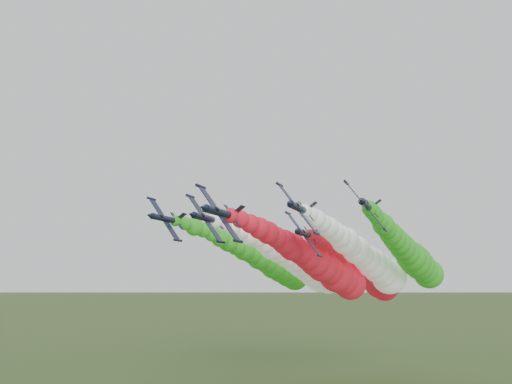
% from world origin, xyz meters
% --- Properties ---
extents(jet_lead, '(15.89, 77.96, 20.33)m').
position_xyz_m(jet_lead, '(11.88, 36.43, 31.66)').
color(jet_lead, black).
rests_on(jet_lead, ground).
extents(jet_inner_left, '(15.69, 77.76, 20.13)m').
position_xyz_m(jet_inner_left, '(3.12, 49.94, 32.54)').
color(jet_inner_left, black).
rests_on(jet_inner_left, ground).
extents(jet_inner_right, '(16.54, 78.61, 20.98)m').
position_xyz_m(jet_inner_right, '(21.12, 49.80, 33.29)').
color(jet_inner_right, black).
rests_on(jet_inner_right, ground).
extents(jet_outer_left, '(15.87, 77.94, 20.31)m').
position_xyz_m(jet_outer_left, '(-8.65, 55.17, 33.49)').
color(jet_outer_left, black).
rests_on(jet_outer_left, ground).
extents(jet_outer_right, '(15.77, 77.84, 20.21)m').
position_xyz_m(jet_outer_right, '(31.37, 54.41, 34.44)').
color(jet_outer_right, black).
rests_on(jet_outer_right, ground).
extents(jet_trail, '(16.06, 78.13, 20.50)m').
position_xyz_m(jet_trail, '(18.05, 64.89, 30.25)').
color(jet_trail, black).
rests_on(jet_trail, ground).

